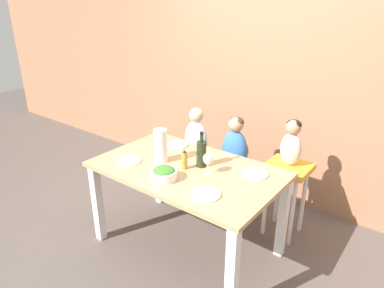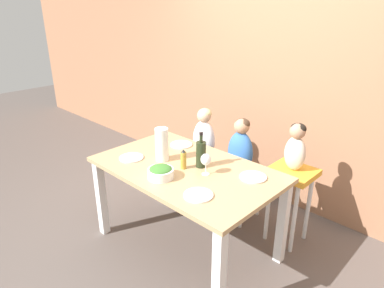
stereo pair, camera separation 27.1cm
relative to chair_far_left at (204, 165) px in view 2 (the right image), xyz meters
The scene contains 18 objects.
ground_plane 0.90m from the chair_far_left, 58.25° to the right, with size 14.00×14.00×0.00m, color #564C47.
wall_back 1.20m from the chair_far_left, 54.30° to the left, with size 10.00×0.06×2.70m.
dining_table 0.85m from the chair_far_left, 58.25° to the right, with size 1.49×0.91×0.77m.
chair_far_left is the anchor object (origin of this frame).
chair_far_center 0.46m from the chair_far_left, ahead, with size 0.43×0.39×0.47m.
chair_right_highchair 1.01m from the chair_far_left, ahead, with size 0.37×0.33×0.70m.
person_child_left 0.34m from the chair_far_left, 90.00° to the left, with size 0.26×0.17×0.54m.
person_child_center 0.57m from the chair_far_left, ahead, with size 0.26×0.17×0.54m.
person_baby_right 1.12m from the chair_far_left, ahead, with size 0.18×0.13×0.40m.
wine_bottle 0.92m from the chair_far_left, 49.92° to the right, with size 0.08×0.08×0.29m.
paper_towel_roll 0.90m from the chair_far_left, 75.72° to the right, with size 0.11×0.11×0.28m.
wine_glass_near 1.03m from the chair_far_left, 47.25° to the right, with size 0.08×0.08×0.17m.
salad_bowl_large 1.11m from the chair_far_left, 66.40° to the right, with size 0.20×0.20×0.10m.
dinner_plate_front_left 0.96m from the chair_far_left, 91.74° to the right, with size 0.20×0.20×0.01m.
dinner_plate_back_left 0.55m from the chair_far_left, 79.88° to the right, with size 0.20×0.20×0.01m.
dinner_plate_back_right 1.09m from the chair_far_left, 26.95° to the right, with size 0.20×0.20×0.01m.
dinner_plate_front_right 1.29m from the chair_far_left, 49.83° to the right, with size 0.20×0.20×0.01m.
condiment_bottle_hot_sauce 0.94m from the chair_far_left, 59.15° to the right, with size 0.05×0.05×0.16m.
Camera 2 is at (1.74, -1.74, 1.98)m, focal length 32.00 mm.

